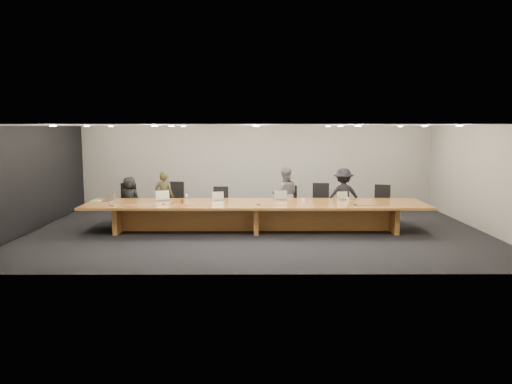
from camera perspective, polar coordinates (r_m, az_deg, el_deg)
ground at (r=13.36m, az=0.00°, el=-4.42°), size 12.00×12.00×0.00m
back_wall at (r=17.13m, az=-0.05°, el=2.93°), size 12.00×0.02×2.80m
left_wall_panel at (r=14.41m, az=-24.35°, el=1.30°), size 0.08×7.84×2.74m
conference_table at (r=13.26m, az=0.00°, el=-2.22°), size 9.00×1.80×0.75m
chair_far_left at (r=15.04m, az=-14.67°, el=-1.15°), size 0.67×0.67×1.13m
chair_left at (r=14.68m, az=-9.35°, el=-1.11°), size 0.65×0.65×1.18m
chair_mid_left at (r=14.45m, az=-4.06°, el=-1.43°), size 0.54×0.54×1.05m
chair_mid_right at (r=14.50m, az=3.62°, el=-1.34°), size 0.69×0.69×1.07m
chair_right at (r=14.59m, az=7.38°, el=-1.20°), size 0.67×0.67×1.14m
chair_far_right at (r=15.00m, az=14.17°, el=-1.23°), size 0.70×0.70×1.09m
person_a at (r=14.81m, az=-14.23°, el=-0.86°), size 0.74×0.59×1.34m
person_b at (r=14.59m, az=-10.45°, el=-0.57°), size 0.58×0.42×1.49m
person_c at (r=14.48m, az=3.33°, el=-0.31°), size 0.78×0.61×1.59m
person_d at (r=14.56m, az=9.94°, el=-0.41°), size 1.02×0.60×1.57m
laptop_a at (r=14.06m, az=-16.62°, el=-0.56°), size 0.35×0.30×0.23m
laptop_b at (r=13.72m, az=-10.51°, el=-0.44°), size 0.45×0.39×0.29m
laptop_c at (r=13.60m, az=-4.28°, el=-0.49°), size 0.36×0.31×0.25m
laptop_d at (r=13.64m, az=2.88°, el=-0.41°), size 0.36×0.27×0.27m
laptop_e at (r=13.83m, az=10.06°, el=-0.46°), size 0.37×0.31×0.25m
water_bottle at (r=13.50m, az=-7.95°, el=-0.69°), size 0.08×0.08×0.21m
amber_mug at (r=13.26m, az=-8.38°, el=-1.06°), size 0.11×0.11×0.11m
paper_cup_near at (r=13.41m, az=5.44°, el=-0.94°), size 0.11×0.11×0.10m
paper_cup_far at (r=13.80m, az=10.47°, el=-0.81°), size 0.09×0.09×0.09m
notepad at (r=14.21m, az=-17.82°, el=-0.96°), size 0.28×0.25×0.01m
lime_gadget at (r=14.22m, az=-17.88°, el=-0.88°), size 0.19×0.15×0.03m
av_box at (r=13.30m, az=-16.02°, el=-1.43°), size 0.21×0.19×0.03m
mic_left at (r=13.15m, az=-10.51°, el=-1.36°), size 0.11×0.11×0.03m
mic_center at (r=12.87m, az=0.30°, el=-1.41°), size 0.16×0.16×0.03m
mic_right at (r=13.08m, az=11.28°, el=-1.42°), size 0.15×0.15×0.03m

